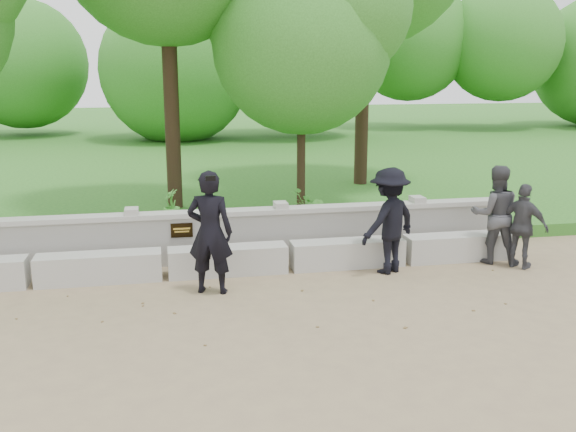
# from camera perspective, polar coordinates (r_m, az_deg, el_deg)

# --- Properties ---
(ground) EXTENTS (80.00, 80.00, 0.00)m
(ground) POSITION_cam_1_polar(r_m,az_deg,el_deg) (8.62, -10.66, -9.30)
(ground) COLOR #8F7B57
(ground) RESTS_ON ground
(lawn) EXTENTS (40.00, 22.00, 0.25)m
(lawn) POSITION_cam_1_polar(r_m,az_deg,el_deg) (22.21, -11.29, 4.62)
(lawn) COLOR #25591C
(lawn) RESTS_ON ground
(concrete_bench) EXTENTS (11.90, 0.45, 0.45)m
(concrete_bench) POSITION_cam_1_polar(r_m,az_deg,el_deg) (10.34, -10.89, -4.20)
(concrete_bench) COLOR #A8A59E
(concrete_bench) RESTS_ON ground
(parapet_wall) EXTENTS (12.50, 0.35, 0.90)m
(parapet_wall) POSITION_cam_1_polar(r_m,az_deg,el_deg) (10.95, -10.99, -1.95)
(parapet_wall) COLOR #9E9B95
(parapet_wall) RESTS_ON ground
(man_main) EXTENTS (0.77, 0.71, 1.83)m
(man_main) POSITION_cam_1_polar(r_m,az_deg,el_deg) (9.38, -6.95, -1.45)
(man_main) COLOR black
(man_main) RESTS_ON ground
(visitor_left) EXTENTS (0.95, 0.82, 1.67)m
(visitor_left) POSITION_cam_1_polar(r_m,az_deg,el_deg) (11.37, 17.93, 0.14)
(visitor_left) COLOR #3D3D42
(visitor_left) RESTS_ON ground
(visitor_mid) EXTENTS (1.28, 1.10, 1.72)m
(visitor_mid) POSITION_cam_1_polar(r_m,az_deg,el_deg) (10.40, 8.97, -0.42)
(visitor_mid) COLOR black
(visitor_mid) RESTS_ON ground
(visitor_right) EXTENTS (0.77, 0.87, 1.42)m
(visitor_right) POSITION_cam_1_polar(r_m,az_deg,el_deg) (11.21, 20.16, -0.88)
(visitor_right) COLOR #3B3B40
(visitor_right) RESTS_ON ground
(tree_near_right) EXTENTS (3.75, 3.75, 5.64)m
(tree_near_right) POSITION_cam_1_polar(r_m,az_deg,el_deg) (13.87, 1.22, 16.14)
(tree_near_right) COLOR #382619
(tree_near_right) RESTS_ON lawn
(shrub_b) EXTENTS (0.33, 0.38, 0.61)m
(shrub_b) POSITION_cam_1_polar(r_m,az_deg,el_deg) (11.94, 2.52, -0.03)
(shrub_b) COLOR #418E30
(shrub_b) RESTS_ON lawn
(shrub_c) EXTENTS (0.81, 0.80, 0.68)m
(shrub_c) POSITION_cam_1_polar(r_m,az_deg,el_deg) (12.57, 1.69, 0.79)
(shrub_c) COLOR #418E30
(shrub_c) RESTS_ON lawn
(shrub_d) EXTENTS (0.38, 0.41, 0.62)m
(shrub_d) POSITION_cam_1_polar(r_m,az_deg,el_deg) (13.15, -10.34, 1.00)
(shrub_d) COLOR #418E30
(shrub_d) RESTS_ON lawn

